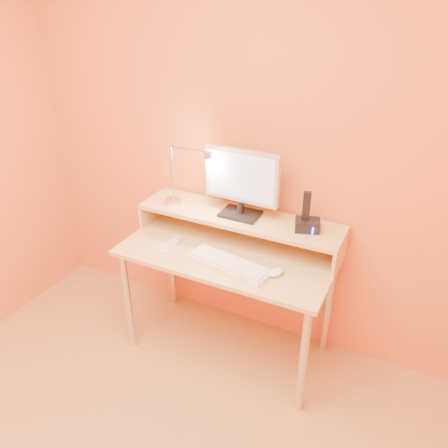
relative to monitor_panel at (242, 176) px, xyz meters
The scene contains 25 objects.
wall_back 0.21m from the monitor_panel, 92.80° to the left, with size 3.00×0.04×2.50m, color orange.
desk_leg_fl 1.04m from the monitor_panel, 143.68° to the right, with size 0.04×0.04×0.69m, color silver.
desk_leg_fr 1.03m from the monitor_panel, 37.10° to the right, with size 0.04×0.04×0.69m, color silver.
desk_leg_bl 0.96m from the monitor_panel, behind, with size 0.04×0.04×0.69m, color silver.
desk_leg_br 0.95m from the monitor_panel, ahead, with size 0.04×0.04×0.69m, color silver.
desk_lower 0.44m from the monitor_panel, 92.80° to the right, with size 1.20×0.60×0.03m, color tan.
shelf_riser_left 0.68m from the monitor_panel, behind, with size 0.02×0.30×0.14m, color tan.
shelf_riser_right 0.67m from the monitor_panel, ahead, with size 0.02×0.30×0.14m, color tan.
desk_shelf 0.25m from the monitor_panel, 128.06° to the right, with size 1.20×0.30×0.03m, color tan.
monitor_foot 0.23m from the monitor_panel, 90.00° to the right, with size 0.22×0.16×0.02m, color black.
monitor_neck 0.19m from the monitor_panel, 90.00° to the right, with size 0.04×0.04×0.07m, color black.
monitor_panel is the anchor object (origin of this frame).
monitor_back 0.02m from the monitor_panel, 90.00° to the left, with size 0.40×0.01×0.26m, color black.
monitor_screen 0.02m from the monitor_panel, 90.00° to the right, with size 0.40×0.00×0.26m, color #A3B5EA.
lamp_base 0.48m from the monitor_panel, behind, with size 0.10×0.10×0.03m, color silver.
lamp_post 0.43m from the monitor_panel, behind, with size 0.01×0.01×0.33m, color silver.
lamp_arm 0.33m from the monitor_panel, behind, with size 0.01×0.01×0.24m, color silver.
lamp_head 0.22m from the monitor_panel, 167.95° to the right, with size 0.04×0.04×0.03m, color silver.
lamp_bulb 0.21m from the monitor_panel, 167.95° to the right, with size 0.03×0.03×0.00m, color #FFEAC6.
phone_dock 0.44m from the monitor_panel, ahead, with size 0.13×0.10×0.06m, color black.
phone_handset 0.39m from the monitor_panel, ahead, with size 0.04×0.03×0.16m, color black.
phone_led 0.49m from the monitor_panel, ahead, with size 0.01×0.00×0.04m, color blue.
keyboard 0.49m from the monitor_panel, 77.67° to the right, with size 0.47×0.15×0.02m, color white.
mouse 0.56m from the monitor_panel, 39.18° to the right, with size 0.06×0.10×0.03m, color white.
remote_control 0.56m from the monitor_panel, 142.13° to the right, with size 0.05×0.19×0.02m, color white.
Camera 1 is at (0.92, -0.72, 2.02)m, focal length 35.35 mm.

